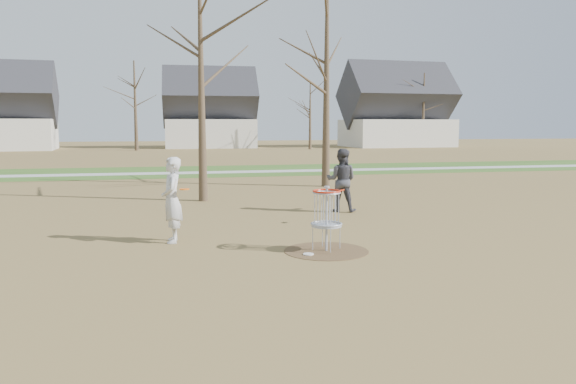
# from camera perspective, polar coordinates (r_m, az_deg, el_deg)

# --- Properties ---
(ground) EXTENTS (160.00, 160.00, 0.00)m
(ground) POSITION_cam_1_polar(r_m,az_deg,el_deg) (12.00, 3.91, -6.01)
(ground) COLOR brown
(ground) RESTS_ON ground
(green_band) EXTENTS (160.00, 8.00, 0.01)m
(green_band) POSITION_cam_1_polar(r_m,az_deg,el_deg) (32.50, -6.60, 2.15)
(green_band) COLOR #2D5119
(green_band) RESTS_ON ground
(footpath) EXTENTS (160.00, 1.50, 0.01)m
(footpath) POSITION_cam_1_polar(r_m,az_deg,el_deg) (31.50, -6.41, 2.02)
(footpath) COLOR #9E9E99
(footpath) RESTS_ON green_band
(dirt_circle) EXTENTS (1.80, 1.80, 0.01)m
(dirt_circle) POSITION_cam_1_polar(r_m,az_deg,el_deg) (12.00, 3.91, -5.98)
(dirt_circle) COLOR #47331E
(dirt_circle) RESTS_ON ground
(player_standing) EXTENTS (0.47, 0.71, 1.95)m
(player_standing) POSITION_cam_1_polar(r_m,az_deg,el_deg) (12.96, -11.71, -0.80)
(player_standing) COLOR beige
(player_standing) RESTS_ON ground
(player_throwing) EXTENTS (1.16, 1.06, 1.94)m
(player_throwing) POSITION_cam_1_polar(r_m,az_deg,el_deg) (17.29, 5.45, 1.21)
(player_throwing) COLOR #3A3A40
(player_throwing) RESTS_ON ground
(disc_grounded) EXTENTS (0.22, 0.22, 0.02)m
(disc_grounded) POSITION_cam_1_polar(r_m,az_deg,el_deg) (11.62, 2.08, -6.32)
(disc_grounded) COLOR white
(disc_grounded) RESTS_ON dirt_circle
(discs_in_play) EXTENTS (4.36, 1.71, 0.36)m
(discs_in_play) POSITION_cam_1_polar(r_m,az_deg,el_deg) (13.80, -1.56, 0.22)
(discs_in_play) COLOR #F7320D
(discs_in_play) RESTS_ON ground
(disc_golf_basket) EXTENTS (0.64, 0.64, 1.35)m
(disc_golf_basket) POSITION_cam_1_polar(r_m,az_deg,el_deg) (11.83, 3.94, -1.69)
(disc_golf_basket) COLOR #9EA3AD
(disc_golf_basket) RESTS_ON ground
(bare_trees) EXTENTS (52.62, 44.98, 9.00)m
(bare_trees) POSITION_cam_1_polar(r_m,az_deg,el_deg) (47.35, -6.40, 10.10)
(bare_trees) COLOR #382B1E
(bare_trees) RESTS_ON ground
(houses_row) EXTENTS (56.51, 10.01, 7.26)m
(houses_row) POSITION_cam_1_polar(r_m,az_deg,el_deg) (64.23, -5.72, 7.64)
(houses_row) COLOR silver
(houses_row) RESTS_ON ground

